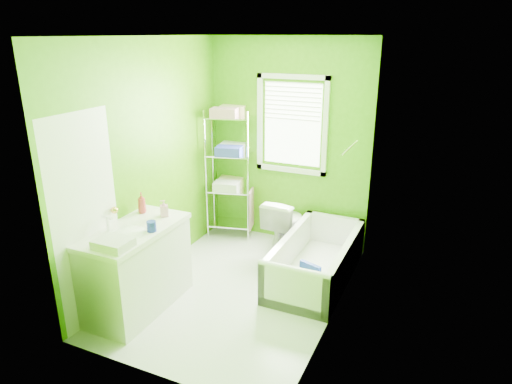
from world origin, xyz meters
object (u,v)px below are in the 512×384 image
at_px(vanity, 136,266).
at_px(toilet, 285,224).
at_px(bathtub, 315,266).
at_px(wire_shelf_unit, 231,159).

bearing_deg(vanity, toilet, 64.05).
height_order(bathtub, vanity, vanity).
xyz_separation_m(toilet, vanity, (-0.88, -1.81, 0.11)).
bearing_deg(toilet, wire_shelf_unit, -8.22).
relative_size(bathtub, toilet, 2.24).
bearing_deg(wire_shelf_unit, toilet, -11.18).
bearing_deg(bathtub, toilet, 136.17).
distance_m(bathtub, toilet, 0.82).
bearing_deg(wire_shelf_unit, bathtub, -26.95).
relative_size(toilet, wire_shelf_unit, 0.40).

